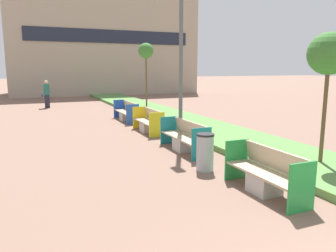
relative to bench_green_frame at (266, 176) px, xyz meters
name	(u,v)px	position (x,y,z in m)	size (l,w,h in m)	color
planter_grass_strip	(190,124)	(2.26, 7.93, -0.28)	(2.80, 120.00, 0.18)	#568442
building_backdrop	(103,45)	(3.06, 29.60, 4.61)	(18.12, 7.94, 9.95)	tan
bench_green_frame	(266,176)	(0.00, 0.00, 0.00)	(0.65, 2.05, 0.94)	#ADA8A0
bench_teal_frame	(185,139)	(0.00, 3.87, 0.01)	(0.65, 2.36, 0.94)	#ADA8A0
bench_yellow_frame	(149,123)	(0.00, 7.21, 0.00)	(0.65, 2.09, 0.94)	#ADA8A0
bench_blue_frame	(127,113)	(0.00, 10.45, 0.01)	(0.65, 2.40, 0.94)	#ADA8A0
litter_bin	(205,152)	(-0.40, 1.86, 0.11)	(0.45, 0.45, 0.96)	#9EA0A5
street_lamp_post	(181,33)	(0.61, 5.47, 3.41)	(0.24, 0.44, 6.80)	#56595B
sapling_tree_near	(329,55)	(2.46, 0.82, 2.54)	(1.05, 1.05, 3.47)	brown
sapling_tree_far	(146,52)	(2.46, 14.41, 3.21)	(0.95, 0.95, 4.12)	brown
pedestrian_walking	(47,94)	(-3.32, 17.61, 0.55)	(0.53, 0.24, 1.80)	#232633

